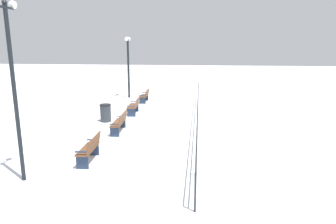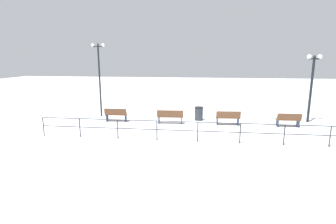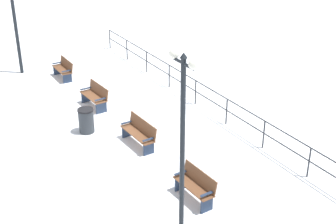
% 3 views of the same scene
% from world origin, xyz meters
% --- Properties ---
extents(ground_plane, '(80.00, 80.00, 0.00)m').
position_xyz_m(ground_plane, '(0.00, 0.00, 0.00)').
color(ground_plane, white).
rests_on(ground_plane, ground).
extents(bench_nearest, '(0.54, 1.43, 0.87)m').
position_xyz_m(bench_nearest, '(0.05, -5.43, 0.45)').
color(bench_nearest, brown).
rests_on(bench_nearest, ground).
extents(bench_second, '(0.66, 1.52, 0.93)m').
position_xyz_m(bench_second, '(0.03, -1.82, 0.48)').
color(bench_second, brown).
rests_on(bench_second, ground).
extents(bench_third, '(0.58, 1.69, 0.91)m').
position_xyz_m(bench_third, '(-0.06, 1.81, 0.48)').
color(bench_third, brown).
rests_on(bench_third, ground).
extents(bench_fourth, '(0.56, 1.48, 0.91)m').
position_xyz_m(bench_fourth, '(0.05, 5.43, 0.48)').
color(bench_fourth, brown).
rests_on(bench_fourth, ground).
extents(lamppost_near, '(0.29, 0.92, 4.37)m').
position_xyz_m(lamppost_near, '(1.53, -7.12, 2.90)').
color(lamppost_near, black).
rests_on(lamppost_near, ground).
extents(lamppost_middle, '(0.23, 0.97, 5.15)m').
position_xyz_m(lamppost_middle, '(1.53, 7.02, 3.29)').
color(lamppost_middle, black).
rests_on(lamppost_middle, ground).
extents(waterfront_railing, '(0.05, 16.63, 1.04)m').
position_xyz_m(waterfront_railing, '(-3.56, 0.00, 0.70)').
color(waterfront_railing, '#26282D').
rests_on(waterfront_railing, ground).
extents(trash_bin, '(0.58, 0.58, 0.91)m').
position_xyz_m(trash_bin, '(1.15, 0.01, 0.46)').
color(trash_bin, '#2D3338').
rests_on(trash_bin, ground).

